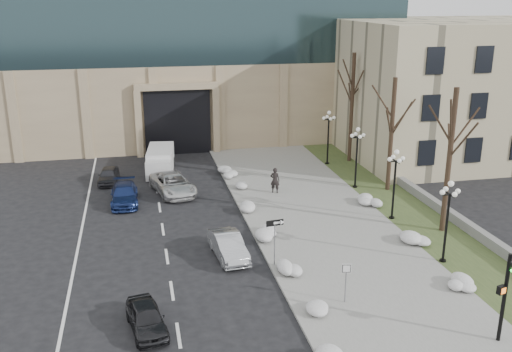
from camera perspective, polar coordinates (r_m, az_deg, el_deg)
The scene contains 34 objects.
ground at distance 25.36m, azimuth 8.06°, elevation -16.23°, with size 160.00×160.00×0.00m, color black.
sidewalk at distance 38.13m, azimuth 5.89°, elevation -4.01°, with size 9.00×40.00×0.12m, color gray.
curb at distance 37.05m, azimuth -0.77°, elevation -4.56°, with size 0.30×40.00×0.14m, color gray.
grass_strip at distance 40.52m, azimuth 14.69°, elevation -3.21°, with size 4.00×40.00×0.10m, color #354623.
stone_wall at distance 42.98m, azimuth 15.94°, elevation -1.68°, with size 0.50×30.00×0.70m, color gray.
classical_building at distance 56.71m, azimuth 19.87°, elevation 8.41°, with size 22.00×18.12×12.00m.
car_a at distance 26.08m, azimuth -10.91°, elevation -13.77°, with size 1.44×3.57×1.22m, color black.
car_b at distance 32.12m, azimuth -2.79°, elevation -7.00°, with size 1.45×4.17×1.37m, color #A8ABAF.
car_c at distance 41.23m, azimuth -13.03°, elevation -1.82°, with size 1.85×4.55×1.32m, color navy.
car_d at distance 42.61m, azimuth -8.32°, elevation -0.79°, with size 2.44×5.30×1.47m, color silver.
car_e at distance 46.06m, azimuth -14.53°, elevation 0.06°, with size 1.44×3.58×1.22m, color #2E2E33.
pedestrian at distance 41.93m, azimuth 1.91°, elevation -0.43°, with size 0.70×0.46×1.91m, color black.
box_truck at distance 48.08m, azimuth -9.55°, elevation 1.49°, with size 2.67×6.06×1.86m.
one_way_sign at distance 30.41m, azimuth 2.19°, elevation -5.22°, with size 1.03×0.30×2.73m.
keep_sign at distance 27.42m, azimuth 9.00°, elevation -9.74°, with size 0.45×0.14×2.11m.
traffic_signal at distance 26.17m, azimuth 23.50°, elevation -11.30°, with size 0.71×0.93×4.12m.
snow_clump_b at distance 27.04m, azimuth 5.53°, elevation -13.05°, with size 1.10×1.60×0.36m, color silver.
snow_clump_c at distance 30.55m, azimuth 3.18°, elevation -9.17°, with size 1.10×1.60×0.36m, color silver.
snow_clump_d at distance 34.68m, azimuth 1.24°, elevation -5.76°, with size 1.10×1.60×0.36m, color silver.
snow_clump_e at distance 38.66m, azimuth -0.44°, elevation -3.23°, with size 1.10×1.60×0.36m, color silver.
snow_clump_f at distance 43.29m, azimuth -1.79°, elevation -0.92°, with size 1.10×1.60×0.36m, color silver.
snow_clump_g at distance 46.98m, azimuth -2.77°, elevation 0.57°, with size 1.10×1.60×0.36m, color silver.
snow_clump_h at distance 30.75m, azimuth 19.39°, elevation -10.04°, with size 1.10×1.60×0.36m, color silver.
snow_clump_i at distance 35.05m, azimuth 15.44°, elevation -6.17°, with size 1.10×1.60×0.36m, color silver.
snow_clump_j at distance 40.27m, azimuth 11.44°, elevation -2.72°, with size 1.10×1.60×0.36m, color silver.
snow_clump_k at distance 45.41m, azimuth -2.60°, elevation -0.04°, with size 1.10×1.60×0.36m, color silver.
snow_clump_l at distance 41.32m, azimuth 10.94°, elevation -2.16°, with size 1.10×1.60×0.36m, color silver.
lamppost_a at distance 32.17m, azimuth 18.66°, elevation -3.31°, with size 1.18×1.18×4.76m.
lamppost_b at distance 37.56m, azimuth 13.73°, elevation 0.10°, with size 1.18×1.18×4.76m.
lamppost_c at distance 43.25m, azimuth 10.06°, elevation 2.63°, with size 1.18×1.18×4.76m.
lamppost_d at distance 49.15m, azimuth 7.26°, elevation 4.56°, with size 1.18×1.18×4.76m.
tree_near at distance 35.75m, azimuth 18.94°, elevation 3.35°, with size 3.20×3.20×9.00m.
tree_mid at distance 42.69m, azimuth 13.49°, elevation 5.57°, with size 3.20×3.20×8.50m.
tree_far at distance 49.78m, azimuth 9.62°, elevation 8.23°, with size 3.20×3.20×9.50m.
Camera 1 is at (-7.70, -19.66, 14.05)m, focal length 40.00 mm.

